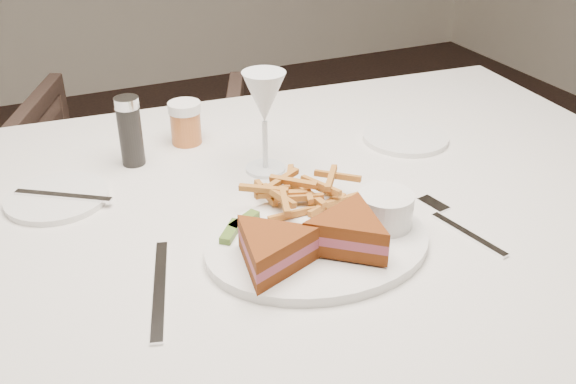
# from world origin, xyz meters

# --- Properties ---
(table) EXTENTS (1.47, 1.04, 0.75)m
(table) POSITION_xyz_m (0.05, -0.18, 0.38)
(table) COLOR silver
(table) RESTS_ON ground
(chair_far) EXTENTS (0.81, 0.79, 0.65)m
(chair_far) POSITION_xyz_m (0.00, 0.77, 0.33)
(chair_far) COLOR #423029
(chair_far) RESTS_ON ground
(table_setting) EXTENTS (0.79, 0.67, 0.18)m
(table_setting) POSITION_xyz_m (0.06, -0.22, 0.79)
(table_setting) COLOR white
(table_setting) RESTS_ON table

